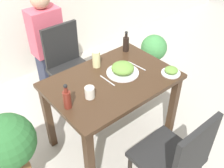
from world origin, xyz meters
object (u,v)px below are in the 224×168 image
object	(u,v)px
chair_far	(68,63)
side_plate	(171,71)
sauce_bottle	(67,99)
chair_near	(176,158)
food_plate	(123,69)
person_figure	(47,42)
condiment_bottle	(126,43)
juice_glass	(96,59)
potted_plant_right	(153,59)
potted_plant_left	(10,148)
drink_cup	(90,93)

from	to	relation	value
chair_far	side_plate	xyz separation A→B (m)	(0.41, -1.00, 0.25)
sauce_bottle	chair_near	bearing A→B (deg)	-60.01
food_plate	person_figure	xyz separation A→B (m)	(-0.11, 1.14, -0.18)
chair_near	condiment_bottle	size ratio (longest dim) A/B	4.32
food_plate	juice_glass	size ratio (longest dim) A/B	1.86
condiment_bottle	potted_plant_right	distance (m)	0.73
chair_far	food_plate	size ratio (longest dim) A/B	3.24
sauce_bottle	person_figure	bearing A→B (deg)	68.63
potted_plant_right	chair_far	bearing A→B (deg)	158.87
juice_glass	potted_plant_left	bearing A→B (deg)	-168.41
chair_near	chair_far	distance (m)	1.50
side_plate	condiment_bottle	distance (m)	0.53
chair_near	drink_cup	xyz separation A→B (m)	(-0.22, 0.68, 0.27)
chair_far	juice_glass	bearing A→B (deg)	-90.54
sauce_bottle	potted_plant_right	size ratio (longest dim) A/B	0.32
side_plate	potted_plant_right	bearing A→B (deg)	51.03
potted_plant_right	person_figure	distance (m)	1.23
chair_near	drink_cup	bearing A→B (deg)	-72.32
drink_cup	person_figure	world-z (taller)	person_figure
sauce_bottle	drink_cup	bearing A→B (deg)	-4.27
chair_far	side_plate	size ratio (longest dim) A/B	5.52
person_figure	chair_far	bearing A→B (deg)	-88.18
drink_cup	chair_far	bearing A→B (deg)	69.78
juice_glass	sauce_bottle	distance (m)	0.56
food_plate	side_plate	size ratio (longest dim) A/B	1.70
chair_far	potted_plant_left	xyz separation A→B (m)	(-0.93, -0.70, 0.02)
chair_far	condiment_bottle	world-z (taller)	condiment_bottle
chair_far	drink_cup	distance (m)	0.90
food_plate	potted_plant_right	bearing A→B (deg)	24.43
condiment_bottle	potted_plant_left	bearing A→B (deg)	-170.31
person_figure	food_plate	bearing A→B (deg)	-84.38
juice_glass	person_figure	world-z (taller)	person_figure
drink_cup	juice_glass	distance (m)	0.42
food_plate	condiment_bottle	size ratio (longest dim) A/B	1.33
sauce_bottle	juice_glass	bearing A→B (deg)	31.19
potted_plant_right	potted_plant_left	bearing A→B (deg)	-169.66
potted_plant_right	person_figure	xyz separation A→B (m)	(-0.94, 0.76, 0.24)
juice_glass	potted_plant_right	world-z (taller)	juice_glass
potted_plant_right	sauce_bottle	bearing A→B (deg)	-162.72
chair_far	food_plate	xyz separation A→B (m)	(0.10, -0.73, 0.26)
chair_near	chair_far	world-z (taller)	same
condiment_bottle	food_plate	bearing A→B (deg)	-136.38
condiment_bottle	potted_plant_left	size ratio (longest dim) A/B	0.26
chair_near	potted_plant_left	size ratio (longest dim) A/B	1.13
chair_far	drink_cup	world-z (taller)	chair_far
drink_cup	condiment_bottle	xyz separation A→B (m)	(0.67, 0.34, 0.03)
food_plate	potted_plant_left	size ratio (longest dim) A/B	0.35
sauce_bottle	condiment_bottle	size ratio (longest dim) A/B	1.00
chair_far	sauce_bottle	size ratio (longest dim) A/B	4.32
drink_cup	sauce_bottle	size ratio (longest dim) A/B	0.45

